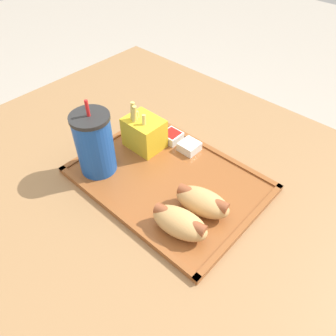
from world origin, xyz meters
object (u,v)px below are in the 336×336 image
object	(u,v)px
fries_carton	(144,133)
sauce_cup_ketchup	(172,136)
hot_dog_far	(180,222)
sauce_cup_mayo	(189,146)
hot_dog_near	(202,202)
soda_cup	(95,144)

from	to	relation	value
fries_carton	sauce_cup_ketchup	distance (m)	0.07
hot_dog_far	sauce_cup_mayo	distance (m)	0.23
hot_dog_far	sauce_cup_mayo	size ratio (longest dim) A/B	2.76
fries_carton	sauce_cup_mayo	size ratio (longest dim) A/B	2.71
hot_dog_near	fries_carton	size ratio (longest dim) A/B	1.02
soda_cup	sauce_cup_mayo	world-z (taller)	soda_cup
hot_dog_near	fries_carton	xyz separation A→B (m)	(0.22, -0.06, 0.01)
hot_dog_far	hot_dog_near	distance (m)	0.07
hot_dog_far	hot_dog_near	xyz separation A→B (m)	(0.00, -0.07, 0.00)
sauce_cup_mayo	sauce_cup_ketchup	bearing A→B (deg)	-0.08
sauce_cup_ketchup	hot_dog_far	bearing A→B (deg)	135.00
sauce_cup_ketchup	fries_carton	bearing A→B (deg)	59.51
fries_carton	sauce_cup_ketchup	xyz separation A→B (m)	(-0.03, -0.06, -0.03)
hot_dog_far	sauce_cup_ketchup	xyz separation A→B (m)	(0.19, -0.19, -0.01)
sauce_cup_ketchup	hot_dog_near	bearing A→B (deg)	147.03
soda_cup	hot_dog_far	distance (m)	0.25
fries_carton	sauce_cup_ketchup	size ratio (longest dim) A/B	2.71
hot_dog_far	fries_carton	size ratio (longest dim) A/B	1.02
soda_cup	sauce_cup_mayo	size ratio (longest dim) A/B	4.09
soda_cup	sauce_cup_mayo	bearing A→B (deg)	-120.91
hot_dog_far	hot_dog_near	size ratio (longest dim) A/B	0.99
fries_carton	soda_cup	bearing A→B (deg)	81.17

